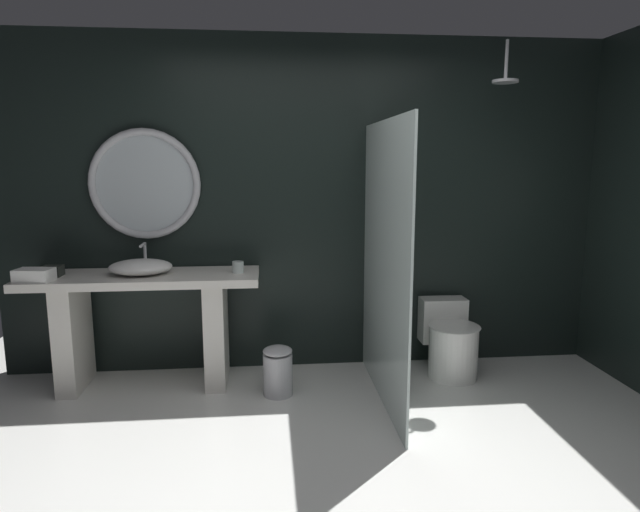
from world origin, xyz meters
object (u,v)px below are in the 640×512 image
round_wall_mirror (145,184)px  vessel_sink (141,267)px  toilet (450,342)px  tumbler_cup (238,267)px  rain_shower_head (505,77)px  waste_bin (278,370)px  tissue_box (52,271)px  folded_hand_towel (34,275)px

round_wall_mirror → vessel_sink: bearing=-92.2°
toilet → tumbler_cup: bearing=179.6°
vessel_sink → rain_shower_head: (2.63, -0.08, 1.35)m
round_wall_mirror → waste_bin: size_ratio=2.31×
vessel_sink → round_wall_mirror: size_ratio=0.54×
tissue_box → waste_bin: bearing=-9.9°
rain_shower_head → toilet: rain_shower_head is taller
tissue_box → waste_bin: size_ratio=0.37×
vessel_sink → rain_shower_head: bearing=-1.7°
rain_shower_head → folded_hand_towel: 3.57m
round_wall_mirror → folded_hand_towel: round_wall_mirror is taller
round_wall_mirror → folded_hand_towel: 1.00m
waste_bin → folded_hand_towel: bearing=176.2°
round_wall_mirror → tissue_box: bearing=-157.7°
toilet → vessel_sink: bearing=179.5°
round_wall_mirror → rain_shower_head: 2.75m
tumbler_cup → waste_bin: (0.28, -0.28, -0.70)m
tumbler_cup → toilet: tumbler_cup is taller
tumbler_cup → folded_hand_towel: bearing=-173.1°
round_wall_mirror → rain_shower_head: bearing=-7.1°
tumbler_cup → rain_shower_head: size_ratio=0.28×
waste_bin → folded_hand_towel: 1.79m
tumbler_cup → tissue_box: size_ratio=0.63×
vessel_sink → folded_hand_towel: vessel_sink is taller
tumbler_cup → folded_hand_towel: (-1.37, -0.17, 0.00)m
toilet → waste_bin: 1.38m
round_wall_mirror → waste_bin: bearing=-28.9°
vessel_sink → tissue_box: size_ratio=3.39×
tissue_box → vessel_sink: bearing=0.7°
tissue_box → waste_bin: (1.59, -0.28, -0.70)m
tumbler_cup → toilet: bearing=-0.4°
round_wall_mirror → rain_shower_head: (2.62, -0.32, 0.76)m
tumbler_cup → folded_hand_towel: folded_hand_towel is taller
vessel_sink → tissue_box: 0.61m
round_wall_mirror → toilet: round_wall_mirror is taller
tumbler_cup → folded_hand_towel: 1.38m
rain_shower_head → toilet: bearing=169.7°
vessel_sink → folded_hand_towel: size_ratio=1.89×
tissue_box → round_wall_mirror: (0.62, 0.26, 0.60)m
toilet → rain_shower_head: bearing=-10.3°
tumbler_cup → folded_hand_towel: size_ratio=0.35×
rain_shower_head → folded_hand_towel: (-3.30, -0.10, -1.36)m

